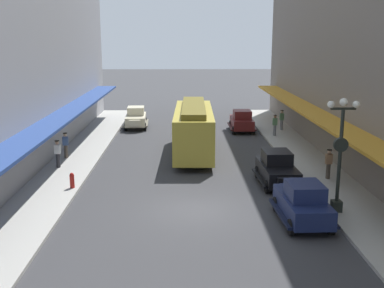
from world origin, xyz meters
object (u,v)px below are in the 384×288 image
streetcar (194,127)px  pedestrian_2 (66,145)px  pedestrian_3 (282,120)px  parked_car_2 (136,117)px  pedestrian_5 (275,125)px  parked_car_1 (277,168)px  pedestrian_1 (329,164)px  pedestrian_4 (58,154)px  parked_car_3 (242,120)px  fire_hydrant (72,180)px  parked_car_0 (303,202)px  lamp_post_with_clock (340,151)px

streetcar → pedestrian_2: (-8.38, -1.27, -0.89)m
pedestrian_3 → parked_car_2: bearing=170.8°
pedestrian_2 → pedestrian_3: size_ratio=1.00×
pedestrian_3 → pedestrian_5: bearing=-113.7°
parked_car_1 → pedestrian_1: (2.98, 0.57, 0.07)m
pedestrian_3 → pedestrian_4: size_ratio=1.00×
parked_car_3 → fire_hydrant: 19.20m
parked_car_2 → pedestrian_1: 20.39m
parked_car_0 → fire_hydrant: 11.90m
parked_car_0 → pedestrian_5: bearing=82.8°
pedestrian_4 → pedestrian_2: bearing=91.9°
pedestrian_1 → pedestrian_2: bearing=162.4°
streetcar → fire_hydrant: 10.15m
streetcar → parked_car_1: bearing=-57.5°
parked_car_2 → pedestrian_1: parked_car_2 is taller
parked_car_2 → parked_car_3: bearing=-11.4°
pedestrian_3 → pedestrian_2: bearing=-150.0°
fire_hydrant → parked_car_0: bearing=-22.8°
parked_car_0 → parked_car_1: same height
parked_car_2 → streetcar: 11.20m
lamp_post_with_clock → pedestrian_4: lamp_post_with_clock is taller
streetcar → pedestrian_5: bearing=40.1°
parked_car_1 → parked_car_0: bearing=-89.7°
fire_hydrant → pedestrian_3: pedestrian_3 is taller
fire_hydrant → pedestrian_5: (13.22, 13.24, 0.45)m
pedestrian_2 → pedestrian_5: bearing=24.6°
pedestrian_4 → lamp_post_with_clock: bearing=-28.1°
lamp_post_with_clock → pedestrian_5: 17.06m
pedestrian_2 → parked_car_0: bearing=-40.6°
lamp_post_with_clock → pedestrian_4: bearing=151.9°
pedestrian_5 → pedestrian_2: bearing=-155.4°
pedestrian_2 → pedestrian_4: bearing=-88.1°
fire_hydrant → parked_car_3: bearing=55.4°
parked_car_3 → streetcar: bearing=-117.9°
fire_hydrant → pedestrian_3: bearing=47.6°
parked_car_2 → pedestrian_4: size_ratio=2.58×
pedestrian_2 → pedestrian_4: size_ratio=1.00×
parked_car_3 → streetcar: size_ratio=0.44×
parked_car_3 → pedestrian_4: size_ratio=2.56×
parked_car_0 → streetcar: streetcar is taller
pedestrian_1 → parked_car_0: bearing=-116.3°
pedestrian_4 → parked_car_3: bearing=43.0°
parked_car_0 → pedestrian_2: size_ratio=2.57×
parked_car_3 → lamp_post_with_clock: bearing=-84.6°
fire_hydrant → pedestrian_2: size_ratio=0.49×
parked_car_2 → pedestrian_4: parked_car_2 is taller
parked_car_3 → pedestrian_1: bearing=-78.2°
pedestrian_4 → pedestrian_5: 17.57m
pedestrian_5 → parked_car_1: bearing=-100.4°
lamp_post_with_clock → pedestrian_1: size_ratio=3.09×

